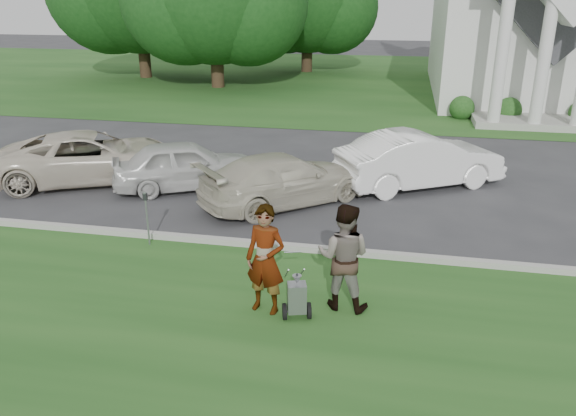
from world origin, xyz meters
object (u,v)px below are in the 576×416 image
(tree_back, at_px, (307,1))
(car_c, at_px, (284,179))
(car_a, at_px, (91,157))
(car_d, at_px, (420,160))
(parking_meter_near, at_px, (147,212))
(striping_cart, at_px, (297,298))
(car_b, at_px, (186,165))
(person_left, at_px, (265,260))
(person_right, at_px, (344,258))

(tree_back, distance_m, car_c, 27.18)
(car_a, height_order, car_d, car_d)
(parking_meter_near, bearing_deg, striping_cart, -31.37)
(parking_meter_near, xyz_separation_m, car_b, (-0.60, 3.89, -0.09))
(person_left, xyz_separation_m, car_a, (-6.81, 6.15, -0.25))
(car_a, xyz_separation_m, car_c, (6.00, -0.76, -0.06))
(car_d, bearing_deg, striping_cart, 133.96)
(person_right, bearing_deg, tree_back, -72.62)
(car_d, bearing_deg, car_c, 91.27)
(tree_back, height_order, striping_cart, tree_back)
(car_a, bearing_deg, striping_cart, -156.66)
(striping_cart, height_order, car_a, car_a)
(striping_cart, xyz_separation_m, car_d, (2.14, 7.71, 0.41))
(parking_meter_near, relative_size, car_c, 0.27)
(person_right, distance_m, car_d, 7.31)
(striping_cart, bearing_deg, parking_meter_near, 132.35)
(car_b, relative_size, car_d, 0.85)
(car_a, relative_size, car_b, 1.29)
(striping_cart, xyz_separation_m, car_b, (-4.39, 6.20, 0.31))
(car_d, bearing_deg, tree_back, -13.49)
(person_left, relative_size, car_b, 0.48)
(parking_meter_near, bearing_deg, car_a, 132.14)
(tree_back, xyz_separation_m, car_d, (7.48, -24.39, -3.93))
(person_right, distance_m, car_c, 5.42)
(parking_meter_near, bearing_deg, person_right, -21.42)
(parking_meter_near, bearing_deg, car_b, 98.79)
(car_b, bearing_deg, car_c, -129.57)
(striping_cart, relative_size, car_c, 0.22)
(person_left, distance_m, person_right, 1.36)
(person_right, bearing_deg, car_d, -94.66)
(person_right, height_order, car_b, person_right)
(striping_cart, xyz_separation_m, car_c, (-1.39, 5.52, 0.28))
(car_a, height_order, car_c, car_a)
(person_left, relative_size, car_a, 0.37)
(tree_back, relative_size, striping_cart, 9.27)
(person_left, xyz_separation_m, parking_meter_near, (-3.21, 2.17, -0.20))
(tree_back, distance_m, person_left, 32.53)
(car_b, xyz_separation_m, car_c, (3.00, -0.67, -0.03))
(striping_cart, relative_size, person_right, 0.53)
(tree_back, bearing_deg, person_right, -79.12)
(tree_back, relative_size, person_right, 4.93)
(car_c, bearing_deg, parking_meter_near, 99.92)
(striping_cart, distance_m, car_b, 7.60)
(tree_back, xyz_separation_m, person_right, (6.06, -31.57, -3.75))
(tree_back, xyz_separation_m, car_b, (0.96, -25.91, -4.03))
(car_d, bearing_deg, car_a, 67.96)
(car_c, distance_m, car_d, 4.15)
(car_a, xyz_separation_m, car_d, (9.52, 1.42, 0.06))
(tree_back, bearing_deg, striping_cart, -80.55)
(tree_back, bearing_deg, parking_meter_near, -87.01)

